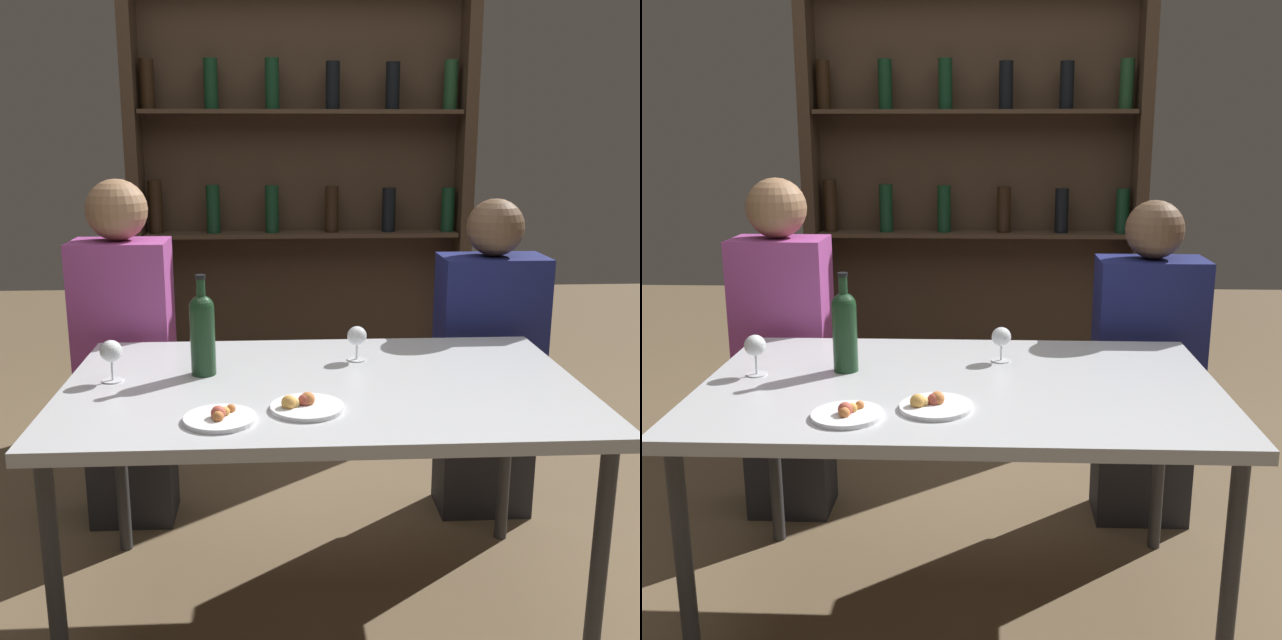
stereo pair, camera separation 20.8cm
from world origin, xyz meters
TOP-DOWN VIEW (x-y plane):
  - ground_plane at (0.00, 0.00)m, footprint 10.00×10.00m
  - dining_table at (0.00, 0.00)m, footprint 1.48×0.91m
  - wine_rack_wall at (-0.00, 1.75)m, footprint 1.68×0.21m
  - wine_bottle at (-0.35, 0.09)m, footprint 0.07×0.07m
  - wine_glass_0 at (0.12, 0.21)m, footprint 0.06×0.06m
  - wine_glass_1 at (-0.60, 0.04)m, footprint 0.06×0.06m
  - food_plate_0 at (-0.27, -0.28)m, footprint 0.18×0.18m
  - food_plate_1 at (-0.06, -0.22)m, footprint 0.19×0.19m
  - seated_person_left at (-0.69, 0.63)m, footprint 0.34×0.22m
  - seated_person_right at (0.66, 0.63)m, footprint 0.38×0.22m

SIDE VIEW (x-z plane):
  - ground_plane at x=0.00m, z-range 0.00..0.00m
  - seated_person_right at x=0.66m, z-range -0.03..1.18m
  - seated_person_left at x=-0.69m, z-range -0.02..1.27m
  - dining_table at x=0.00m, z-range 0.32..1.06m
  - food_plate_0 at x=-0.27m, z-range 0.74..0.78m
  - food_plate_1 at x=-0.06m, z-range 0.74..0.78m
  - wine_glass_0 at x=0.12m, z-range 0.77..0.88m
  - wine_glass_1 at x=-0.60m, z-range 0.77..0.89m
  - wine_bottle at x=-0.35m, z-range 0.73..1.03m
  - wine_rack_wall at x=0.00m, z-range 0.04..2.44m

